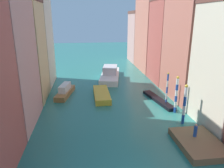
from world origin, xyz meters
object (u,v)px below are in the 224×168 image
object	(u,v)px
person_on_dock	(195,131)
motorboat_1	(102,94)
mooring_pole_0	(185,104)
mooring_pole_1	(176,94)
mooring_pole_2	(167,89)
motorboat_0	(65,91)
waterfront_dock	(199,143)
gondola_black	(158,100)
vaporetto_white	(110,74)

from	to	relation	value
person_on_dock	motorboat_1	size ratio (longest dim) A/B	0.19
mooring_pole_0	mooring_pole_1	distance (m)	3.19
mooring_pole_0	mooring_pole_2	bearing A→B (deg)	89.38
mooring_pole_0	motorboat_0	xyz separation A→B (m)	(-15.11, 12.05, -1.84)
mooring_pole_2	waterfront_dock	bearing A→B (deg)	-93.44
mooring_pole_1	mooring_pole_2	size ratio (longest dim) A/B	1.04
gondola_black	waterfront_dock	bearing A→B (deg)	-90.06
motorboat_0	motorboat_1	distance (m)	6.21
mooring_pole_2	motorboat_0	size ratio (longest dim) A/B	0.72
waterfront_dock	motorboat_1	xyz separation A→B (m)	(-8.55, 15.32, 0.10)
person_on_dock	mooring_pole_0	xyz separation A→B (m)	(0.64, 4.12, 1.22)
mooring_pole_0	vaporetto_white	size ratio (longest dim) A/B	0.41
mooring_pole_2	gondola_black	distance (m)	2.90
vaporetto_white	gondola_black	distance (m)	15.08
motorboat_0	gondola_black	bearing A→B (deg)	-17.60
waterfront_dock	gondola_black	world-z (taller)	waterfront_dock
vaporetto_white	motorboat_1	size ratio (longest dim) A/B	1.62
waterfront_dock	vaporetto_white	size ratio (longest dim) A/B	0.47
person_on_dock	motorboat_1	world-z (taller)	person_on_dock
mooring_pole_1	vaporetto_white	xyz separation A→B (m)	(-6.75, 18.16, -1.68)
gondola_black	motorboat_1	world-z (taller)	motorboat_1
waterfront_dock	person_on_dock	size ratio (longest dim) A/B	4.04
motorboat_0	motorboat_1	size ratio (longest dim) A/B	0.91
gondola_black	motorboat_0	xyz separation A→B (m)	(-14.54, 4.61, 0.48)
mooring_pole_1	motorboat_1	xyz separation A→B (m)	(-9.46, 7.25, -2.20)
person_on_dock	gondola_black	bearing A→B (deg)	89.64
motorboat_1	waterfront_dock	bearing A→B (deg)	-60.84
person_on_dock	mooring_pole_2	distance (m)	10.01
mooring_pole_1	gondola_black	xyz separation A→B (m)	(-0.90, 4.27, -2.40)
person_on_dock	motorboat_1	bearing A→B (deg)	120.26
person_on_dock	vaporetto_white	world-z (taller)	vaporetto_white
mooring_pole_2	motorboat_0	distance (m)	16.51
mooring_pole_1	mooring_pole_2	xyz separation A→B (m)	(-0.27, 2.62, -0.10)
mooring_pole_0	vaporetto_white	distance (m)	22.33
mooring_pole_2	vaporetto_white	world-z (taller)	mooring_pole_2
person_on_dock	mooring_pole_2	bearing A→B (deg)	85.94
mooring_pole_2	vaporetto_white	size ratio (longest dim) A/B	0.40
vaporetto_white	motorboat_1	distance (m)	11.25
waterfront_dock	motorboat_1	world-z (taller)	motorboat_1
waterfront_dock	gondola_black	xyz separation A→B (m)	(0.01, 12.34, -0.10)
mooring_pole_1	vaporetto_white	world-z (taller)	mooring_pole_1
motorboat_0	mooring_pole_1	bearing A→B (deg)	-29.91
mooring_pole_1	mooring_pole_2	distance (m)	2.64
gondola_black	motorboat_0	world-z (taller)	motorboat_0
motorboat_1	gondola_black	bearing A→B (deg)	-19.19
waterfront_dock	motorboat_0	xyz separation A→B (m)	(-14.53, 16.95, 0.38)
waterfront_dock	mooring_pole_0	size ratio (longest dim) A/B	1.16
mooring_pole_1	motorboat_0	world-z (taller)	mooring_pole_1
person_on_dock	mooring_pole_1	distance (m)	7.47
waterfront_dock	mooring_pole_0	world-z (taller)	mooring_pole_0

